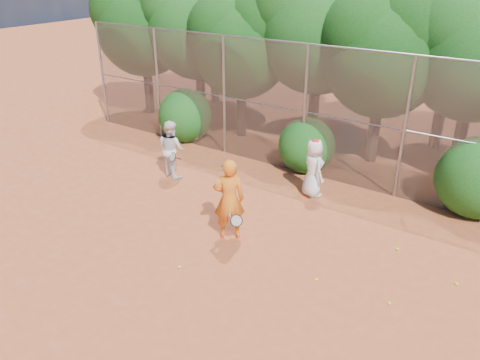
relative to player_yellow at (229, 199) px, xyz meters
The scene contains 21 objects.
ground 2.03m from the player_yellow, 66.12° to the right, with size 80.00×80.00×0.00m, color #A04624.
fence_back 4.56m from the player_yellow, 82.38° to the left, with size 20.05×0.09×4.03m.
tree_0 11.24m from the player_yellow, 143.60° to the left, with size 4.38×3.81×6.00m.
tree_1 9.84m from the player_yellow, 131.92° to the left, with size 4.64×4.03×6.35m.
tree_2 7.71m from the player_yellow, 120.96° to the left, with size 3.99×3.47×5.47m.
tree_3 8.08m from the player_yellow, 99.63° to the left, with size 4.89×4.26×6.70m.
tree_4 7.29m from the player_yellow, 79.24° to the left, with size 4.19×3.64×5.73m.
tree_9 12.19m from the player_yellow, 128.03° to the left, with size 4.83×4.20×6.62m.
tree_10 10.35m from the player_yellow, 103.26° to the left, with size 5.15×4.48×7.06m.
tree_11 9.96m from the player_yellow, 72.98° to the left, with size 4.64×4.03×6.35m.
bush_0 7.08m from the player_yellow, 138.38° to the left, with size 2.00×2.00×2.00m, color #124B13.
bush_1 4.71m from the player_yellow, 93.56° to the left, with size 1.80×1.80×1.80m, color #124B13.
bush_2 6.65m from the player_yellow, 44.96° to the left, with size 2.20×2.20×2.20m, color #124B13.
player_yellow is the anchor object (origin of this frame).
player_teen 3.22m from the player_yellow, 77.44° to the left, with size 0.99×0.92×1.72m.
player_white 4.02m from the player_yellow, 151.46° to the left, with size 0.99×0.84×1.79m.
ball_0 2.78m from the player_yellow, ahead, with size 0.07×0.07×0.07m, color yellow.
ball_1 4.14m from the player_yellow, 25.01° to the left, with size 0.07×0.07×0.07m, color yellow.
ball_2 4.22m from the player_yellow, ahead, with size 0.07×0.07×0.07m, color yellow.
ball_3 1.98m from the player_yellow, 95.20° to the right, with size 0.07×0.07×0.07m, color yellow.
ball_4 5.28m from the player_yellow, 12.27° to the left, with size 0.07×0.07×0.07m, color yellow.
Camera 1 is at (5.00, -6.41, 6.24)m, focal length 35.00 mm.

